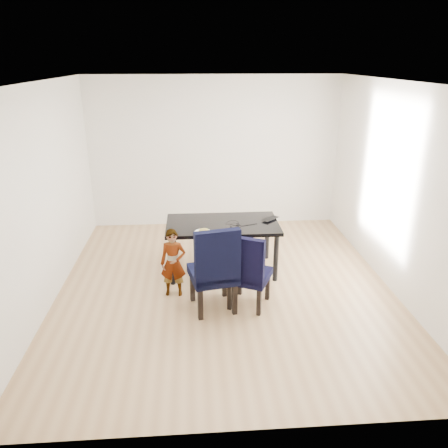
{
  "coord_description": "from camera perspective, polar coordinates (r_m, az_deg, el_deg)",
  "views": [
    {
      "loc": [
        -0.4,
        -5.31,
        2.97
      ],
      "look_at": [
        0.0,
        0.2,
        0.85
      ],
      "focal_mm": 35.0,
      "sensor_mm": 36.0,
      "label": 1
    }
  ],
  "objects": [
    {
      "name": "chair_left",
      "position": [
        5.37,
        -1.49,
        -5.61
      ],
      "size": [
        0.65,
        0.66,
        1.13
      ],
      "primitive_type": "cube",
      "rotation": [
        0.0,
        0.0,
        0.21
      ],
      "color": "black",
      "rests_on": "floor"
    },
    {
      "name": "dining_table",
      "position": [
        6.38,
        -0.2,
        -3.03
      ],
      "size": [
        1.6,
        0.9,
        0.75
      ],
      "primitive_type": "cube",
      "color": "black",
      "rests_on": "floor"
    },
    {
      "name": "sandwich",
      "position": [
        5.87,
        -2.65,
        -0.82
      ],
      "size": [
        0.14,
        0.08,
        0.06
      ],
      "primitive_type": "ellipsoid",
      "rotation": [
        0.0,
        0.0,
        0.09
      ],
      "color": "#A7903B",
      "rests_on": "plate"
    },
    {
      "name": "wall_back",
      "position": [
        7.99,
        -1.23,
        9.28
      ],
      "size": [
        4.5,
        0.01,
        2.7
      ],
      "primitive_type": "cube",
      "color": "white",
      "rests_on": "ground"
    },
    {
      "name": "ceiling",
      "position": [
        5.33,
        0.17,
        18.15
      ],
      "size": [
        4.5,
        5.0,
        0.01
      ],
      "primitive_type": "cube",
      "color": "white",
      "rests_on": "wall_back"
    },
    {
      "name": "wall_left",
      "position": [
        5.85,
        -22.48,
        3.3
      ],
      "size": [
        0.01,
        5.0,
        2.7
      ],
      "primitive_type": "cube",
      "color": "white",
      "rests_on": "ground"
    },
    {
      "name": "chair_right",
      "position": [
        5.47,
        3.36,
        -5.9
      ],
      "size": [
        0.64,
        0.65,
        1.0
      ],
      "primitive_type": "cube",
      "rotation": [
        0.0,
        0.0,
        -0.43
      ],
      "color": "black",
      "rests_on": "floor"
    },
    {
      "name": "plate",
      "position": [
        5.9,
        -2.76,
        -1.08
      ],
      "size": [
        0.3,
        0.3,
        0.01
      ],
      "primitive_type": "cylinder",
      "rotation": [
        0.0,
        0.0,
        -0.34
      ],
      "color": "white",
      "rests_on": "dining_table"
    },
    {
      "name": "wall_right",
      "position": [
        6.16,
        21.64,
        4.24
      ],
      "size": [
        0.01,
        5.0,
        2.7
      ],
      "primitive_type": "cube",
      "color": "white",
      "rests_on": "ground"
    },
    {
      "name": "cable_tangle",
      "position": [
        6.12,
        1.49,
        -0.25
      ],
      "size": [
        0.16,
        0.16,
        0.01
      ],
      "primitive_type": "torus",
      "rotation": [
        0.0,
        0.0,
        -0.05
      ],
      "color": "black",
      "rests_on": "dining_table"
    },
    {
      "name": "child",
      "position": [
        5.74,
        -6.65,
        -5.07
      ],
      "size": [
        0.35,
        0.24,
        0.92
      ],
      "primitive_type": "imported",
      "rotation": [
        0.0,
        0.0,
        -0.07
      ],
      "color": "orange",
      "rests_on": "floor"
    },
    {
      "name": "wall_front",
      "position": [
        3.26,
        3.52,
        -8.77
      ],
      "size": [
        4.5,
        0.01,
        2.7
      ],
      "primitive_type": "cube",
      "color": "silver",
      "rests_on": "ground"
    },
    {
      "name": "laptop",
      "position": [
        6.41,
        5.77,
        0.73
      ],
      "size": [
        0.34,
        0.34,
        0.02
      ],
      "primitive_type": "imported",
      "rotation": [
        0.0,
        0.0,
        3.89
      ],
      "color": "black",
      "rests_on": "dining_table"
    },
    {
      "name": "floor",
      "position": [
        6.1,
        0.14,
        -8.2
      ],
      "size": [
        4.5,
        5.0,
        0.01
      ],
      "primitive_type": "cube",
      "color": "tan",
      "rests_on": "ground"
    }
  ]
}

